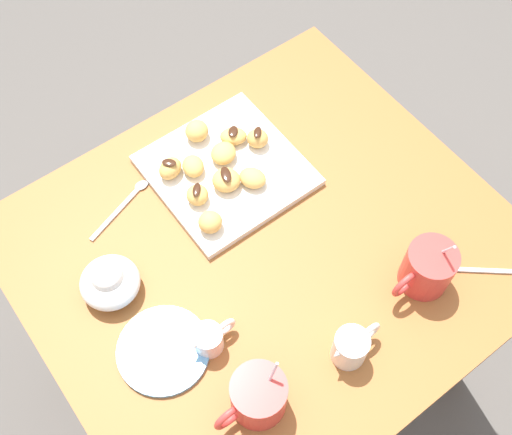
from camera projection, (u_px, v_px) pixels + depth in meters
name	position (u px, v px, depth m)	size (l,w,h in m)	color
ground_plane	(263.00, 360.00, 1.82)	(8.00, 8.00, 0.00)	#514C47
dining_table	(266.00, 278.00, 1.33)	(0.89, 0.80, 0.71)	#935628
pastry_plate_square	(226.00, 170.00, 1.29)	(0.28, 0.28, 0.02)	silver
coffee_mug_red_left	(428.00, 268.00, 1.13)	(0.13, 0.09, 0.15)	red
coffee_mug_red_right	(257.00, 396.00, 1.02)	(0.13, 0.09, 0.14)	red
cream_pitcher_white	(351.00, 346.00, 1.07)	(0.10, 0.06, 0.07)	silver
ice_cream_bowl	(110.00, 281.00, 1.14)	(0.11, 0.11, 0.08)	silver
chocolate_sauce_pitcher	(209.00, 339.00, 1.09)	(0.09, 0.05, 0.06)	silver
saucer_sky_left	(164.00, 350.00, 1.10)	(0.16, 0.16, 0.01)	#66A8DB
loose_spoon_near_saucer	(126.00, 202.00, 1.25)	(0.16, 0.06, 0.01)	silver
loose_spoon_by_plate	(501.00, 271.00, 1.18)	(0.13, 0.11, 0.01)	silver
beignet_0	(223.00, 153.00, 1.28)	(0.05, 0.05, 0.03)	#DBA351
beignet_1	(258.00, 138.00, 1.29)	(0.04, 0.04, 0.04)	#DBA351
chocolate_drizzle_1	(258.00, 132.00, 1.28)	(0.03, 0.02, 0.01)	#381E11
beignet_2	(197.00, 195.00, 1.23)	(0.05, 0.04, 0.03)	#DBA351
chocolate_drizzle_2	(197.00, 190.00, 1.21)	(0.03, 0.02, 0.01)	#381E11
beignet_3	(233.00, 136.00, 1.30)	(0.04, 0.05, 0.03)	#DBA351
chocolate_drizzle_3	(233.00, 131.00, 1.29)	(0.03, 0.02, 0.01)	#381E11
beignet_4	(226.00, 180.00, 1.24)	(0.05, 0.06, 0.04)	#DBA351
chocolate_drizzle_4	(226.00, 174.00, 1.23)	(0.04, 0.02, 0.01)	#381E11
beignet_5	(210.00, 222.00, 1.20)	(0.05, 0.05, 0.04)	#DBA351
beignet_6	(197.00, 131.00, 1.30)	(0.05, 0.05, 0.04)	#DBA351
beignet_7	(253.00, 178.00, 1.25)	(0.05, 0.04, 0.03)	#DBA351
beignet_8	(193.00, 166.00, 1.26)	(0.05, 0.04, 0.03)	#DBA351
beignet_9	(170.00, 168.00, 1.26)	(0.04, 0.05, 0.04)	#DBA351
chocolate_drizzle_9	(169.00, 163.00, 1.24)	(0.03, 0.02, 0.01)	#381E11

